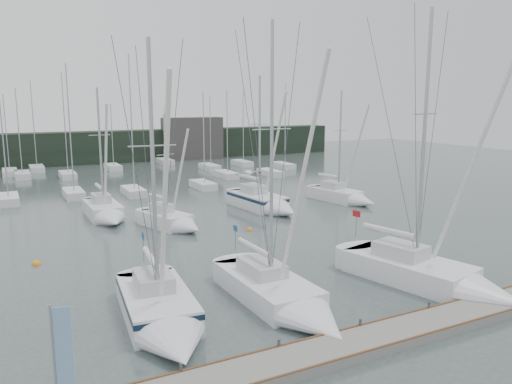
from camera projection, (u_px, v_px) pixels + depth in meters
ground at (273, 308)px, 23.98m from camera, size 160.00×160.00×0.00m
dock at (335, 350)px, 19.57m from camera, size 24.00×2.00×0.40m
far_treeline at (79, 148)px, 77.71m from camera, size 90.00×4.00×5.00m
far_building_right at (193, 138)px, 83.89m from camera, size 10.00×3.00×7.00m
mast_forest at (88, 175)px, 63.00m from camera, size 57.46×28.39×14.57m
sailboat_near_left at (164, 318)px, 21.55m from camera, size 3.74×9.17×13.44m
sailboat_near_center at (288, 302)px, 23.47m from camera, size 3.12×10.06×14.52m
sailboat_near_right at (443, 280)px, 26.07m from camera, size 5.37×10.46×15.54m
sailboat_mid_b at (106, 213)px, 41.48m from camera, size 2.60×7.85×11.69m
sailboat_mid_c at (174, 222)px, 38.62m from camera, size 4.20×6.78×9.52m
sailboat_mid_d at (267, 204)px, 45.01m from camera, size 3.77×9.17×12.94m
sailboat_mid_e at (346, 197)px, 48.52m from camera, size 3.71×7.95×11.56m
buoy_b at (250, 230)px, 38.35m from camera, size 0.46×0.46×0.46m
buoy_c at (36, 264)px, 30.39m from camera, size 0.56×0.56×0.56m
dock_banner at (60, 355)px, 14.41m from camera, size 0.56×0.18×3.76m
seagull at (248, 173)px, 20.25m from camera, size 1.06×0.47×0.21m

